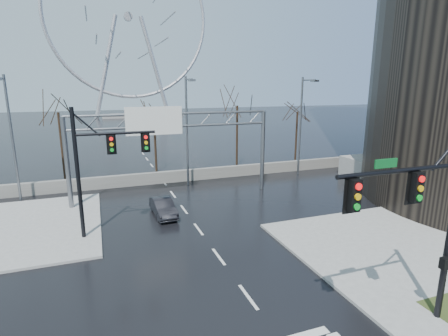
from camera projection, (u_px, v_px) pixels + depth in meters
name	position (u px, v px, depth m)	size (l,w,h in m)	color
ground	(248.00, 297.00, 15.53)	(260.00, 260.00, 0.00)	black
sidewalk_right_ext	(389.00, 243.00, 20.68)	(12.00, 10.00, 0.15)	gray
sidewalk_far	(20.00, 228.00, 22.80)	(10.00, 12.00, 0.15)	gray
barrier_wall	(164.00, 177.00, 33.68)	(52.00, 0.50, 1.10)	slate
signal_mast_near	(428.00, 209.00, 12.44)	(5.52, 0.41, 8.00)	black
signal_mast_far	(97.00, 161.00, 20.65)	(4.72, 0.41, 8.00)	black
sign_gantry	(169.00, 137.00, 27.88)	(16.36, 0.40, 7.60)	slate
streetlight_left	(10.00, 129.00, 26.76)	(0.50, 2.55, 10.00)	slate
streetlight_mid	(188.00, 123.00, 31.44)	(0.50, 2.55, 10.00)	slate
streetlight_right	(302.00, 119.00, 35.46)	(0.50, 2.55, 10.00)	slate
tree_left	(59.00, 121.00, 32.62)	(3.75, 3.75, 7.50)	black
tree_center	(154.00, 125.00, 36.73)	(3.25, 3.25, 6.50)	black
tree_right	(237.00, 113.00, 38.59)	(3.90, 3.90, 7.80)	black
tree_far_right	(297.00, 118.00, 41.90)	(3.40, 3.40, 6.80)	black
ferris_wheel	(129.00, 24.00, 98.02)	(45.00, 6.00, 50.91)	gray
car	(163.00, 207.00, 25.13)	(1.32, 3.80, 1.25)	black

